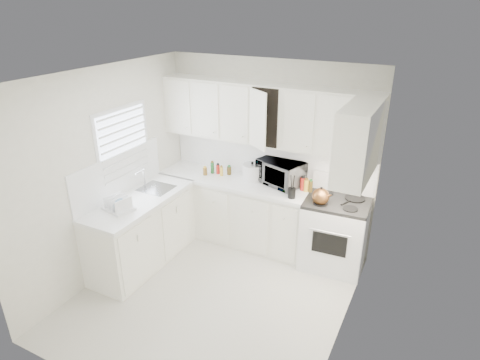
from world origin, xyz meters
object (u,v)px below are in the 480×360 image
Objects in this scene: stove at (335,225)px; utensil_crock at (292,186)px; dish_rack at (118,202)px; tea_kettle at (321,195)px; microwave at (281,170)px; rice_cooker at (252,171)px.

utensil_crock is at bearing -166.90° from stove.
tea_kettle is at bearing 42.31° from dish_rack.
utensil_crock reaches higher than stove.
stove is at bearing 6.93° from microwave.
microwave is 1.88× the size of utensil_crock.
stove is 4.54× the size of rice_cooker.
tea_kettle is 0.83× the size of utensil_crock.
dish_rack is at bearing -106.40° from rice_cooker.
rice_cooker reaches higher than dish_rack.
utensil_crock is (0.70, -0.29, 0.03)m from rice_cooker.
tea_kettle is 0.76m from microwave.
utensil_crock is at bearing -4.61° from rice_cooker.
dish_rack is at bearing -113.56° from microwave.
stove reaches higher than tea_kettle.
dish_rack is at bearing -152.37° from stove.
rice_cooker is (-1.07, 0.28, 0.02)m from tea_kettle.
microwave is at bearing 59.37° from dish_rack.
tea_kettle reaches higher than dish_rack.
utensil_crock is at bearing -166.56° from tea_kettle.
utensil_crock is 0.91× the size of dish_rack.
utensil_crock is (0.30, -0.35, -0.04)m from microwave.
rice_cooker is at bearing 157.22° from utensil_crock.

